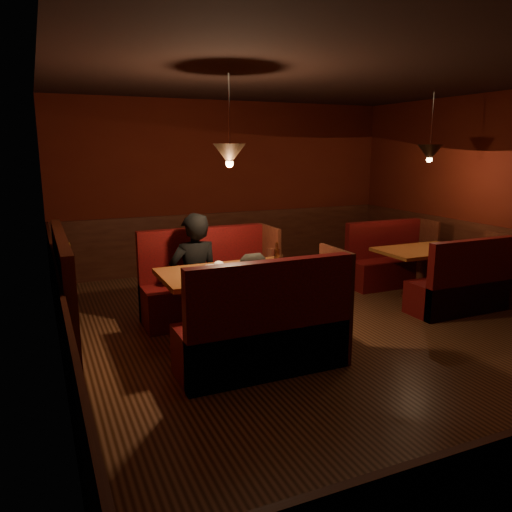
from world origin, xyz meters
name	(u,v)px	position (x,y,z in m)	size (l,w,h in m)	color
room	(315,245)	(-0.28, 0.05, 1.05)	(6.02, 7.02, 2.92)	black
main_table	(232,287)	(-1.22, 0.19, 0.63)	(1.52, 0.92, 1.06)	brown
main_bench_far	(209,290)	(-1.20, 1.05, 0.36)	(1.67, 0.60, 1.14)	black
main_bench_near	(267,336)	(-1.20, -0.67, 0.36)	(1.67, 0.60, 1.14)	black
second_table	(422,262)	(1.87, 0.66, 0.53)	(1.26, 0.81, 0.71)	brown
second_bench_far	(389,265)	(1.90, 1.42, 0.32)	(1.40, 0.52, 1.00)	black
second_bench_near	(463,289)	(1.90, -0.09, 0.32)	(1.40, 0.52, 1.00)	black
diner_a	(194,255)	(-1.43, 0.90, 0.86)	(0.63, 0.41, 1.72)	black
diner_b	(257,292)	(-1.20, -0.44, 0.74)	(0.72, 0.56, 1.48)	#413E34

